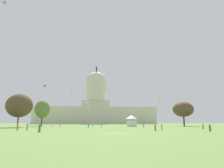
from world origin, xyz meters
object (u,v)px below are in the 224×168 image
(event_tent, at_px, (131,121))
(kite_pink_high, at_px, (5,3))
(person_maroon_near_tree_west, at_px, (210,128))
(kite_white_low, at_px, (88,107))
(person_orange_front_right, at_px, (60,125))
(kite_magenta_mid, at_px, (45,86))
(person_orange_back_center, at_px, (203,127))
(person_tan_lawn_far_right, at_px, (162,127))
(person_orange_mid_left, at_px, (18,127))
(person_orange_lawn_far_left, at_px, (155,128))
(kite_orange_mid, at_px, (90,92))
(kite_gold_mid, at_px, (75,99))
(person_teal_deep_crowd, at_px, (144,126))
(person_tan_back_right, at_px, (101,126))
(person_white_back_left, at_px, (53,125))
(capitol_building, at_px, (96,106))
(person_olive_front_left, at_px, (40,128))
(kite_violet_mid, at_px, (100,86))
(kite_turquoise_low, at_px, (137,112))
(kite_blue_mid, at_px, (72,92))
(tree_east_far, at_px, (183,109))
(kite_lime_low, at_px, (107,111))
(person_grey_near_tent, at_px, (27,127))
(kite_yellow_mid, at_px, (88,103))
(kite_white_low_b, at_px, (86,103))
(kite_cyan_mid, at_px, (76,88))
(kite_black_mid, at_px, (128,75))
(kite_green_low, at_px, (159,98))
(kite_red_high, at_px, (108,72))
(kite_magenta_low, at_px, (77,113))
(person_grey_edge_west, at_px, (92,125))
(tree_west_near, at_px, (42,109))
(person_teal_near_tree_east, at_px, (88,126))

(event_tent, bearing_deg, kite_pink_high, -147.95)
(person_maroon_near_tree_west, distance_m, kite_white_low, 50.55)
(person_orange_front_right, height_order, kite_magenta_mid, kite_magenta_mid)
(person_orange_back_center, xyz_separation_m, person_maroon_near_tree_west, (-6.80, -14.51, 0.00))
(person_tan_lawn_far_right, height_order, kite_white_low, kite_white_low)
(person_orange_mid_left, xyz_separation_m, person_orange_lawn_far_left, (34.23, -3.40, -0.08))
(person_orange_front_right, xyz_separation_m, kite_orange_mid, (10.04, 104.06, 32.10))
(kite_pink_high, xyz_separation_m, kite_gold_mid, (15.58, 99.24, -23.86))
(person_teal_deep_crowd, distance_m, kite_orange_mid, 125.37)
(kite_white_low, bearing_deg, person_tan_back_right, 76.53)
(person_white_back_left, bearing_deg, capitol_building, 69.96)
(event_tent, distance_m, person_orange_mid_left, 56.41)
(person_olive_front_left, relative_size, person_orange_front_right, 1.01)
(person_teal_deep_crowd, distance_m, kite_violet_mid, 79.11)
(person_orange_mid_left, relative_size, person_teal_deep_crowd, 1.15)
(person_white_back_left, xyz_separation_m, kite_turquoise_low, (61.35, 114.96, 12.30))
(kite_blue_mid, relative_size, kite_orange_mid, 4.05)
(person_maroon_near_tree_west, height_order, kite_pink_high, kite_pink_high)
(tree_east_far, bearing_deg, kite_lime_low, 122.81)
(capitol_building, xyz_separation_m, person_orange_mid_left, (-18.38, -182.05, -20.91))
(person_grey_near_tent, distance_m, person_orange_mid_left, 2.23)
(kite_yellow_mid, relative_size, kite_white_low_b, 1.20)
(kite_cyan_mid, bearing_deg, kite_black_mid, 133.56)
(tree_east_far, height_order, kite_black_mid, kite_black_mid)
(kite_green_low, bearing_deg, person_tan_back_right, 23.76)
(kite_red_high, bearing_deg, person_orange_lawn_far_left, -46.32)
(kite_lime_low, bearing_deg, kite_blue_mid, -158.02)
(person_maroon_near_tree_west, bearing_deg, person_tan_back_right, 164.08)
(person_tan_back_right, xyz_separation_m, kite_cyan_mid, (-18.18, 67.87, 27.33))
(person_maroon_near_tree_west, distance_m, kite_turquoise_low, 158.24)
(person_maroon_near_tree_west, height_order, kite_black_mid, kite_black_mid)
(kite_pink_high, bearing_deg, person_orange_front_right, -14.55)
(person_orange_front_right, bearing_deg, kite_magenta_low, 113.88)
(kite_turquoise_low, bearing_deg, person_maroon_near_tree_west, -45.03)
(person_olive_front_left, height_order, person_tan_back_right, person_olive_front_left)
(kite_pink_high, distance_m, kite_red_high, 138.36)
(person_maroon_near_tree_west, bearing_deg, person_orange_front_right, 171.78)
(person_tan_lawn_far_right, height_order, kite_green_low, kite_green_low)
(person_orange_back_center, xyz_separation_m, person_tan_lawn_far_right, (-15.04, -6.09, -0.02))
(kite_turquoise_low, bearing_deg, tree_east_far, -37.24)
(kite_green_low, height_order, kite_black_mid, kite_black_mid)
(person_tan_lawn_far_right, bearing_deg, kite_red_high, -7.07)
(person_orange_back_center, bearing_deg, kite_magenta_low, 17.78)
(person_grey_edge_west, distance_m, kite_black_mid, 46.07)
(kite_magenta_mid, bearing_deg, capitol_building, -75.84)
(tree_west_near, bearing_deg, person_tan_lawn_far_right, -50.54)
(kite_white_low, distance_m, kite_green_low, 35.32)
(person_orange_lawn_far_left, distance_m, kite_white_low_b, 74.85)
(person_grey_near_tent, height_order, person_orange_mid_left, person_orange_mid_left)
(person_olive_front_left, xyz_separation_m, person_teal_near_tree_east, (8.62, 34.71, -0.08))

